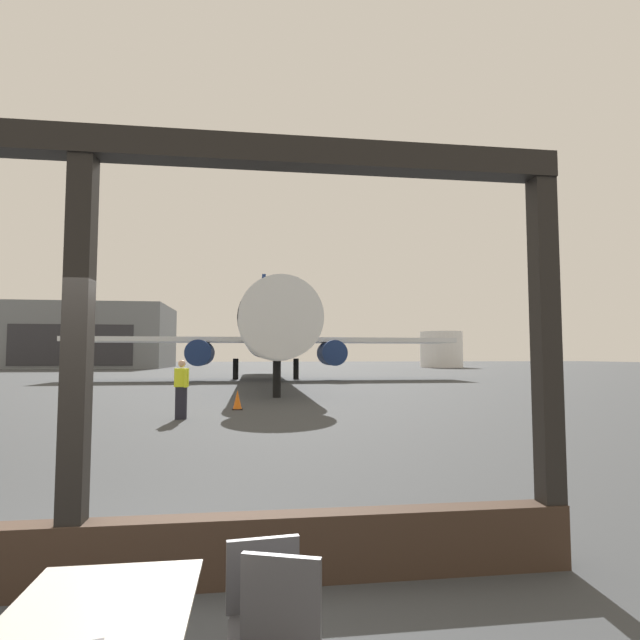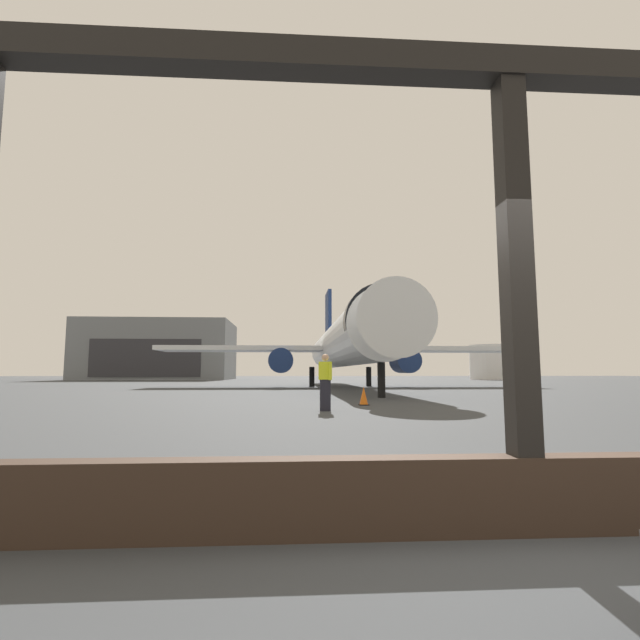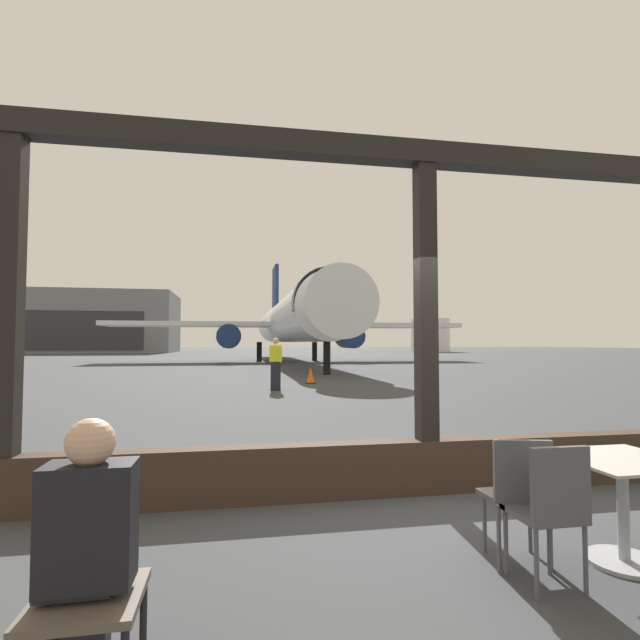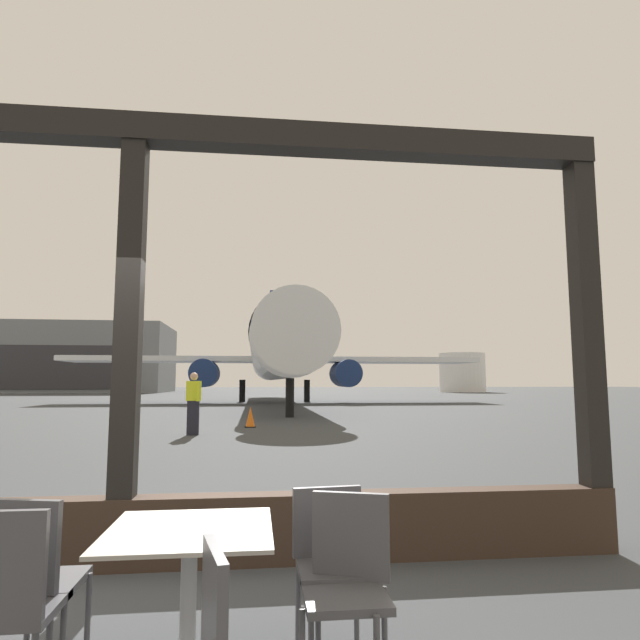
% 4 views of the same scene
% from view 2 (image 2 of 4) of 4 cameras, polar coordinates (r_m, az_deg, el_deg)
% --- Properties ---
extents(ground_plane, '(220.00, 220.00, 0.00)m').
position_cam_2_polar(ground_plane, '(43.55, -1.37, -7.89)').
color(ground_plane, '#383A3D').
extents(window_frame, '(8.38, 0.24, 3.77)m').
position_cam_2_polar(window_frame, '(3.92, 23.01, -2.54)').
color(window_frame, '#38281E').
rests_on(window_frame, ground).
extents(airplane, '(29.40, 35.77, 10.10)m').
position_cam_2_polar(airplane, '(36.49, 3.04, -2.93)').
color(airplane, silver).
rests_on(airplane, ground).
extents(ground_crew_worker, '(0.40, 0.48, 1.74)m').
position_cam_2_polar(ground_crew_worker, '(14.58, 0.63, -7.41)').
color(ground_crew_worker, black).
rests_on(ground_crew_worker, ground).
extents(traffic_cone, '(0.36, 0.36, 0.67)m').
position_cam_2_polar(traffic_cone, '(17.22, 5.31, -9.17)').
color(traffic_cone, orange).
rests_on(traffic_cone, ground).
extents(distant_hangar, '(23.45, 15.90, 9.50)m').
position_cam_2_polar(distant_hangar, '(82.80, -18.79, -3.54)').
color(distant_hangar, slate).
rests_on(distant_hangar, ground).
extents(fuel_storage_tank, '(6.61, 6.61, 5.63)m').
position_cam_2_polar(fuel_storage_tank, '(82.17, 19.92, -4.83)').
color(fuel_storage_tank, white).
rests_on(fuel_storage_tank, ground).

